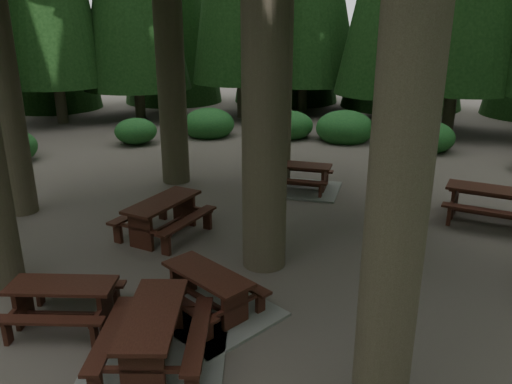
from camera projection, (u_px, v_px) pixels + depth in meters
The scene contains 8 objects.
ground at pixel (225, 258), 10.09m from camera, with size 80.00×80.00×0.00m, color #554C45.
picnic_table_a at pixel (208, 299), 8.16m from camera, with size 2.47×2.20×0.71m.
picnic_table_b at pixel (163, 212), 10.97m from camera, with size 1.67×2.02×0.83m.
picnic_table_c at pixel (300, 181), 14.12m from camera, with size 2.60×2.34×0.75m.
picnic_table_d at pixel (489, 200), 11.77m from camera, with size 2.01×1.66×0.83m.
picnic_table_e at pixel (63, 297), 7.75m from camera, with size 2.06×1.94×0.70m.
picnic_table_f at pixel (155, 344), 6.94m from camera, with size 2.86×3.00×0.79m.
shrub_ring at pixel (274, 234), 10.22m from camera, with size 23.86×24.64×1.49m.
Camera 1 is at (5.29, -7.46, 4.52)m, focal length 35.00 mm.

